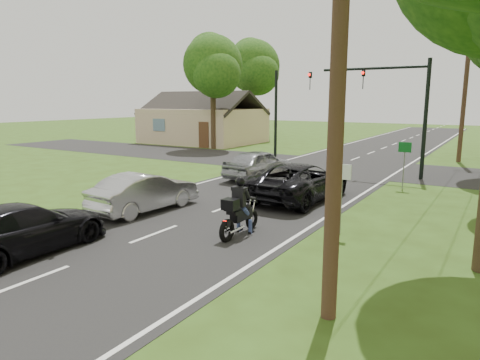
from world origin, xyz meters
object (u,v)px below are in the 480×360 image
silver_sedan (145,192)px  dark_suv (300,181)px  traffic_signal (388,97)px  utility_pole_far (466,82)px  motorcycle_rider (239,213)px  utility_pole_near (340,30)px  sign_green (405,154)px  dark_car_behind (22,229)px  silver_suv (259,164)px  sign_white (342,182)px

silver_sedan → dark_suv: bearing=-127.2°
traffic_signal → utility_pole_far: 8.55m
motorcycle_rider → dark_suv: size_ratio=0.38×
utility_pole_near → sign_green: size_ratio=4.71×
dark_suv → silver_sedan: (-4.00, -4.63, -0.05)m
silver_sedan → utility_pole_far: utility_pole_far is taller
utility_pole_near → dark_car_behind: bearing=-172.5°
silver_sedan → silver_suv: (0.27, 7.89, 0.06)m
traffic_signal → sign_white: bearing=-83.0°
silver_suv → dark_car_behind: size_ratio=0.96×
dark_suv → silver_suv: (-3.73, 3.26, 0.01)m
silver_suv → sign_white: bearing=140.0°
dark_car_behind → sign_green: size_ratio=2.18×
motorcycle_rider → traffic_signal: traffic_signal is taller
silver_sedan → utility_pole_far: size_ratio=0.42×
dark_car_behind → traffic_signal: 18.11m
silver_suv → traffic_signal: 7.54m
silver_suv → traffic_signal: traffic_signal is taller
motorcycle_rider → utility_pole_far: 21.59m
dark_suv → utility_pole_near: 10.51m
sign_white → sign_green: same height
traffic_signal → utility_pole_far: utility_pole_far is taller
motorcycle_rider → utility_pole_far: utility_pole_far is taller
silver_sedan → silver_suv: 7.89m
dark_car_behind → dark_suv: bearing=-113.5°
dark_suv → utility_pole_near: size_ratio=0.54×
motorcycle_rider → sign_white: bearing=34.5°
motorcycle_rider → silver_sedan: (-4.40, 0.65, 0.00)m
traffic_signal → utility_pole_near: utility_pole_near is taller
silver_sedan → utility_pole_near: (8.39, -3.89, 4.38)m
utility_pole_far → motorcycle_rider: bearing=-100.9°
sign_white → dark_suv: bearing=129.3°
motorcycle_rider → silver_suv: size_ratio=0.47×
dark_car_behind → traffic_signal: (5.08, 17.04, 3.45)m
silver_sedan → dark_car_behind: bearing=98.8°
dark_car_behind → sign_green: (6.64, 14.02, 0.91)m
dark_suv → traffic_signal: (1.53, 7.48, 3.38)m
motorcycle_rider → silver_sedan: size_ratio=0.49×
dark_suv → dark_car_behind: size_ratio=1.16×
motorcycle_rider → silver_sedan: 4.45m
silver_sedan → dark_car_behind: (0.45, -4.93, -0.02)m
sign_green → motorcycle_rider: bearing=-105.4°
utility_pole_far → dark_suv: bearing=-105.8°
silver_suv → utility_pole_near: 14.94m
silver_suv → utility_pole_far: 15.30m
silver_suv → dark_suv: bearing=144.6°
dark_car_behind → silver_sedan: bearing=-88.0°
utility_pole_near → utility_pole_far: bearing=90.0°
motorcycle_rider → sign_green: sign_green is taller
sign_green → utility_pole_far: bearing=83.3°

